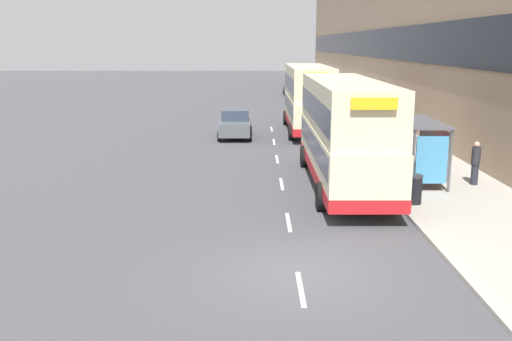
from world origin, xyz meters
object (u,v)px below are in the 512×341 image
at_px(car_0, 235,124).
at_px(pedestrian_1, 475,163).
at_px(double_decker_bus_ahead, 307,97).
at_px(pedestrian_2, 378,139).
at_px(double_decker_bus_near, 344,131).
at_px(car_1, 291,87).
at_px(litter_bin, 414,189).
at_px(pedestrian_at_shelter, 387,157).
at_px(bus_shelter, 424,140).

xyz_separation_m(car_0, pedestrian_1, (10.08, -12.47, 0.17)).
height_order(double_decker_bus_ahead, pedestrian_1, double_decker_bus_ahead).
relative_size(car_0, pedestrian_2, 2.06).
bearing_deg(pedestrian_1, car_0, 128.95).
distance_m(double_decker_bus_near, pedestrian_2, 5.92).
height_order(car_1, pedestrian_2, pedestrian_2).
xyz_separation_m(double_decker_bus_near, double_decker_bus_ahead, (-0.15, 14.54, -0.00)).
bearing_deg(litter_bin, pedestrian_at_shelter, 90.43).
relative_size(car_1, pedestrian_2, 2.27).
distance_m(double_decker_bus_near, pedestrian_at_shelter, 2.62).
bearing_deg(bus_shelter, pedestrian_at_shelter, 145.11).
height_order(pedestrian_at_shelter, litter_bin, pedestrian_at_shelter).
relative_size(double_decker_bus_near, double_decker_bus_ahead, 1.09).
bearing_deg(double_decker_bus_ahead, double_decker_bus_near, -89.41).
xyz_separation_m(car_0, litter_bin, (6.89, -15.27, -0.20)).
xyz_separation_m(car_1, pedestrian_at_shelter, (1.50, -41.23, 0.18)).
xyz_separation_m(bus_shelter, car_1, (-2.75, 42.10, -1.03)).
distance_m(pedestrian_at_shelter, litter_bin, 4.14).
bearing_deg(pedestrian_at_shelter, double_decker_bus_ahead, 99.24).
distance_m(double_decker_bus_ahead, car_0, 5.41).
relative_size(bus_shelter, double_decker_bus_near, 0.38).
height_order(double_decker_bus_ahead, car_0, double_decker_bus_ahead).
relative_size(double_decker_bus_ahead, car_0, 2.67).
height_order(bus_shelter, pedestrian_2, bus_shelter).
relative_size(double_decker_bus_ahead, pedestrian_1, 5.84).
relative_size(car_1, pedestrian_1, 2.41).
bearing_deg(double_decker_bus_near, pedestrian_at_shelter, 27.40).
bearing_deg(double_decker_bus_ahead, pedestrian_at_shelter, -80.76).
height_order(bus_shelter, double_decker_bus_ahead, double_decker_bus_ahead).
distance_m(car_1, pedestrian_1, 42.81).
distance_m(bus_shelter, car_0, 14.53).
distance_m(pedestrian_1, pedestrian_2, 6.14).
relative_size(double_decker_bus_near, litter_bin, 10.65).
xyz_separation_m(bus_shelter, car_0, (-8.11, 12.02, -1.01)).
xyz_separation_m(double_decker_bus_ahead, car_0, (-4.66, -2.34, -1.41)).
distance_m(car_0, litter_bin, 16.75).
bearing_deg(litter_bin, pedestrian_1, 41.28).
bearing_deg(pedestrian_2, double_decker_bus_ahead, 105.94).
height_order(double_decker_bus_near, litter_bin, double_decker_bus_near).
height_order(bus_shelter, car_1, bus_shelter).
relative_size(car_1, pedestrian_at_shelter, 2.43).
xyz_separation_m(double_decker_bus_ahead, litter_bin, (2.23, -17.61, -1.61)).
relative_size(bus_shelter, pedestrian_1, 2.39).
relative_size(bus_shelter, pedestrian_2, 2.25).
height_order(bus_shelter, car_0, bus_shelter).
bearing_deg(bus_shelter, double_decker_bus_ahead, 103.50).
bearing_deg(litter_bin, double_decker_bus_ahead, 97.20).
xyz_separation_m(double_decker_bus_near, pedestrian_2, (2.51, 5.22, -1.19)).
bearing_deg(bus_shelter, pedestrian_1, -12.87).
xyz_separation_m(double_decker_bus_ahead, pedestrian_at_shelter, (2.19, -13.48, -1.25)).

